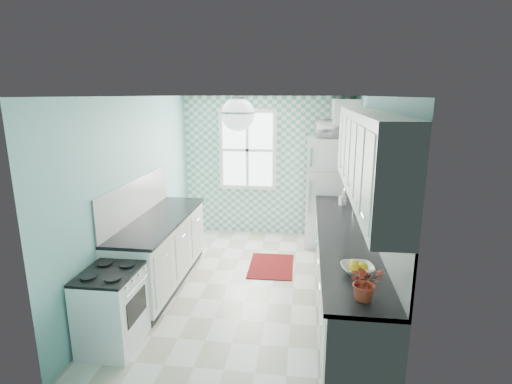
# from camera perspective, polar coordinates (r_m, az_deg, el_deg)

# --- Properties ---
(floor) EXTENTS (3.00, 4.40, 0.02)m
(floor) POSITION_cam_1_polar(r_m,az_deg,el_deg) (5.56, -0.87, -13.33)
(floor) COLOR white
(floor) RESTS_ON ground
(ceiling) EXTENTS (3.00, 4.40, 0.02)m
(ceiling) POSITION_cam_1_polar(r_m,az_deg,el_deg) (4.95, -0.97, 13.64)
(ceiling) COLOR white
(ceiling) RESTS_ON wall_back
(wall_back) EXTENTS (3.00, 0.02, 2.50)m
(wall_back) POSITION_cam_1_polar(r_m,az_deg,el_deg) (7.25, 1.60, 3.67)
(wall_back) COLOR #75B4B1
(wall_back) RESTS_ON floor
(wall_front) EXTENTS (3.00, 0.02, 2.50)m
(wall_front) POSITION_cam_1_polar(r_m,az_deg,el_deg) (3.05, -7.00, -10.92)
(wall_front) COLOR #75B4B1
(wall_front) RESTS_ON floor
(wall_left) EXTENTS (0.02, 4.40, 2.50)m
(wall_left) POSITION_cam_1_polar(r_m,az_deg,el_deg) (5.52, -16.61, -0.12)
(wall_left) COLOR #75B4B1
(wall_left) RESTS_ON floor
(wall_right) EXTENTS (0.02, 4.40, 2.50)m
(wall_right) POSITION_cam_1_polar(r_m,az_deg,el_deg) (5.12, 16.06, -1.16)
(wall_right) COLOR #75B4B1
(wall_right) RESTS_ON floor
(accent_wall) EXTENTS (3.00, 0.01, 2.50)m
(accent_wall) POSITION_cam_1_polar(r_m,az_deg,el_deg) (7.23, 1.58, 3.64)
(accent_wall) COLOR #58AE92
(accent_wall) RESTS_ON wall_back
(window) EXTENTS (1.04, 0.05, 1.44)m
(window) POSITION_cam_1_polar(r_m,az_deg,el_deg) (7.20, -1.21, 6.01)
(window) COLOR white
(window) RESTS_ON wall_back
(backsplash_right) EXTENTS (0.02, 3.60, 0.51)m
(backsplash_right) POSITION_cam_1_polar(r_m,az_deg,el_deg) (4.75, 16.45, -3.02)
(backsplash_right) COLOR white
(backsplash_right) RESTS_ON wall_right
(backsplash_left) EXTENTS (0.02, 2.15, 0.51)m
(backsplash_left) POSITION_cam_1_polar(r_m,az_deg,el_deg) (5.46, -16.67, -0.87)
(backsplash_left) COLOR white
(backsplash_left) RESTS_ON wall_left
(upper_cabinets_right) EXTENTS (0.33, 3.20, 0.90)m
(upper_cabinets_right) POSITION_cam_1_polar(r_m,az_deg,el_deg) (4.38, 15.48, 5.13)
(upper_cabinets_right) COLOR silver
(upper_cabinets_right) RESTS_ON wall_right
(upper_cabinet_fridge) EXTENTS (0.40, 0.74, 0.40)m
(upper_cabinet_fridge) POSITION_cam_1_polar(r_m,az_deg,el_deg) (6.75, 12.57, 11.15)
(upper_cabinet_fridge) COLOR silver
(upper_cabinet_fridge) RESTS_ON wall_right
(ceiling_light) EXTENTS (0.34, 0.34, 0.35)m
(ceiling_light) POSITION_cam_1_polar(r_m,az_deg,el_deg) (4.16, -2.59, 11.04)
(ceiling_light) COLOR silver
(ceiling_light) RESTS_ON ceiling
(base_cabinets_right) EXTENTS (0.60, 3.60, 0.90)m
(base_cabinets_right) POSITION_cam_1_polar(r_m,az_deg,el_deg) (4.97, 12.52, -11.20)
(base_cabinets_right) COLOR white
(base_cabinets_right) RESTS_ON floor
(countertop_right) EXTENTS (0.63, 3.60, 0.04)m
(countertop_right) POSITION_cam_1_polar(r_m,az_deg,el_deg) (4.79, 12.63, -6.09)
(countertop_right) COLOR black
(countertop_right) RESTS_ON base_cabinets_right
(base_cabinets_left) EXTENTS (0.60, 2.15, 0.90)m
(base_cabinets_left) POSITION_cam_1_polar(r_m,az_deg,el_deg) (5.58, -13.41, -8.40)
(base_cabinets_left) COLOR white
(base_cabinets_left) RESTS_ON floor
(countertop_left) EXTENTS (0.63, 2.15, 0.04)m
(countertop_left) POSITION_cam_1_polar(r_m,az_deg,el_deg) (5.42, -13.54, -3.80)
(countertop_left) COLOR black
(countertop_left) RESTS_ON base_cabinets_left
(fridge) EXTENTS (0.80, 0.79, 1.83)m
(fridge) POSITION_cam_1_polar(r_m,az_deg,el_deg) (6.88, 10.45, 0.04)
(fridge) COLOR silver
(fridge) RESTS_ON floor
(stove) EXTENTS (0.53, 0.67, 0.80)m
(stove) POSITION_cam_1_polar(r_m,az_deg,el_deg) (4.45, -19.88, -15.27)
(stove) COLOR white
(stove) RESTS_ON floor
(sink) EXTENTS (0.47, 0.40, 0.53)m
(sink) POSITION_cam_1_polar(r_m,az_deg,el_deg) (5.55, 12.13, -3.19)
(sink) COLOR silver
(sink) RESTS_ON countertop_right
(rug) EXTENTS (0.66, 0.94, 0.01)m
(rug) POSITION_cam_1_polar(r_m,az_deg,el_deg) (6.11, 2.18, -10.52)
(rug) COLOR #7D1201
(rug) RESTS_ON floor
(dish_towel) EXTENTS (0.04, 0.22, 0.34)m
(dish_towel) POSITION_cam_1_polar(r_m,az_deg,el_deg) (5.87, 8.65, -6.76)
(dish_towel) COLOR #67B8A7
(dish_towel) RESTS_ON base_cabinets_right
(fruit_bowl) EXTENTS (0.33, 0.33, 0.07)m
(fruit_bowl) POSITION_cam_1_polar(r_m,az_deg,el_deg) (3.81, 14.27, -10.61)
(fruit_bowl) COLOR white
(fruit_bowl) RESTS_ON countertop_right
(potted_plant) EXTENTS (0.33, 0.30, 0.30)m
(potted_plant) POSITION_cam_1_polar(r_m,az_deg,el_deg) (3.32, 15.37, -12.27)
(potted_plant) COLOR #AA1F1E
(potted_plant) RESTS_ON countertop_right
(soap_bottle) EXTENTS (0.12, 0.12, 0.19)m
(soap_bottle) POSITION_cam_1_polar(r_m,az_deg,el_deg) (5.97, 12.27, -0.94)
(soap_bottle) COLOR #9AADBB
(soap_bottle) RESTS_ON countertop_right
(microwave) EXTENTS (0.52, 0.36, 0.29)m
(microwave) POSITION_cam_1_polar(r_m,az_deg,el_deg) (6.71, 10.85, 8.86)
(microwave) COLOR silver
(microwave) RESTS_ON fridge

